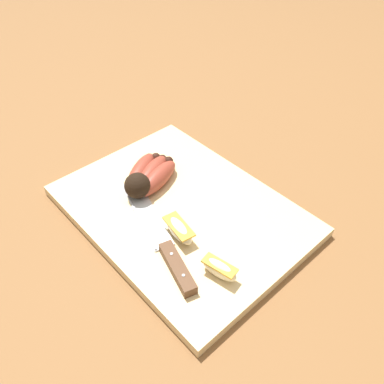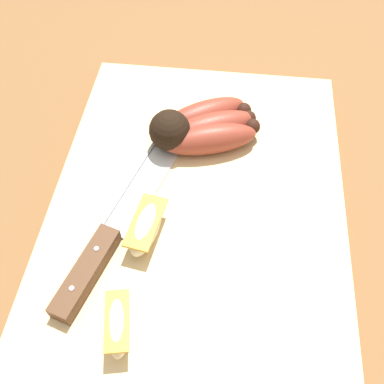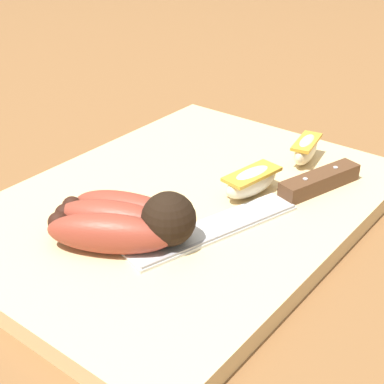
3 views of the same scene
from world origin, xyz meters
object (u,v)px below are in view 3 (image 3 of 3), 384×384
at_px(chefs_knife, 286,196).
at_px(apple_wedge_middle, 306,149).
at_px(apple_wedge_near, 252,181).
at_px(banana_bunch, 126,221).

height_order(chefs_knife, apple_wedge_middle, apple_wedge_middle).
bearing_deg(apple_wedge_near, apple_wedge_middle, 176.08).
relative_size(banana_bunch, apple_wedge_near, 1.84).
bearing_deg(apple_wedge_middle, banana_bunch, -11.65).
relative_size(banana_bunch, chefs_knife, 0.49).
xyz_separation_m(banana_bunch, chefs_knife, (-0.15, 0.08, -0.01)).
bearing_deg(apple_wedge_near, banana_bunch, -17.09).
bearing_deg(apple_wedge_middle, apple_wedge_near, -3.92).
height_order(banana_bunch, chefs_knife, banana_bunch).
bearing_deg(banana_bunch, apple_wedge_middle, 168.35).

